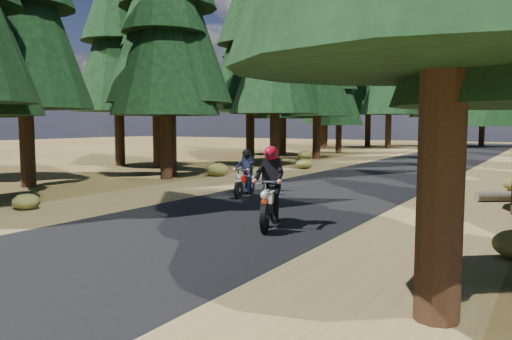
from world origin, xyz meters
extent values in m
plane|color=#4B3A1A|center=(0.00, 0.00, 0.00)|extent=(120.00, 120.00, 0.00)
cube|color=black|center=(0.00, 5.00, 0.01)|extent=(6.00, 100.00, 0.01)
cube|color=brown|center=(-4.60, 5.00, 0.00)|extent=(3.20, 100.00, 0.01)
cube|color=brown|center=(4.60, 5.00, 0.00)|extent=(3.20, 100.00, 0.01)
cylinder|color=black|center=(5.66, -3.70, 2.92)|extent=(0.53, 0.53, 5.85)
cylinder|color=black|center=(-9.82, 1.53, 2.87)|extent=(0.53, 0.53, 5.73)
cone|color=black|center=(-9.82, 1.53, 6.45)|extent=(4.87, 4.87, 7.17)
cylinder|color=black|center=(-7.26, 6.17, 2.67)|extent=(0.51, 0.51, 5.34)
cone|color=black|center=(-7.26, 6.17, 6.01)|extent=(4.54, 4.54, 6.68)
cylinder|color=black|center=(-7.70, 6.96, 3.21)|extent=(0.56, 0.56, 6.43)
cone|color=black|center=(-7.70, 6.96, 7.23)|extent=(5.46, 5.46, 8.03)
cylinder|color=black|center=(-11.13, 9.93, 2.78)|extent=(0.52, 0.52, 5.56)
cone|color=black|center=(-11.13, 9.93, 6.26)|extent=(4.73, 4.73, 6.95)
cylinder|color=black|center=(-6.35, 13.89, 2.86)|extent=(0.53, 0.53, 5.72)
cone|color=black|center=(-6.35, 13.89, 6.43)|extent=(4.86, 4.86, 7.15)
cylinder|color=black|center=(-9.76, 16.85, 3.18)|extent=(0.55, 0.55, 6.37)
cone|color=black|center=(-9.76, 16.85, 7.16)|extent=(5.41, 5.41, 7.96)
cylinder|color=black|center=(-7.00, 20.76, 2.82)|extent=(0.53, 0.53, 5.64)
cone|color=black|center=(-7.00, 20.76, 6.34)|extent=(4.79, 4.79, 7.05)
cone|color=black|center=(-7.00, 20.76, 8.88)|extent=(3.67, 3.67, 5.08)
cylinder|color=black|center=(-10.86, 23.22, 2.72)|extent=(0.52, 0.52, 5.45)
cone|color=black|center=(-10.86, 23.22, 6.13)|extent=(4.63, 4.63, 6.81)
cone|color=black|center=(-10.86, 23.22, 8.58)|extent=(3.54, 3.54, 4.90)
cone|color=black|center=(-10.86, 23.22, 11.03)|extent=(2.45, 2.45, 4.09)
cylinder|color=black|center=(-8.12, 27.46, 2.21)|extent=(0.48, 0.48, 4.42)
cone|color=black|center=(-8.12, 27.46, 4.97)|extent=(3.76, 3.76, 5.52)
cone|color=black|center=(-8.12, 27.46, 6.96)|extent=(2.87, 2.87, 3.98)
cone|color=black|center=(-8.12, 27.46, 8.95)|extent=(1.99, 1.99, 3.31)
cylinder|color=black|center=(-11.79, 32.77, 2.37)|extent=(0.49, 0.49, 4.75)
cone|color=black|center=(-11.79, 32.77, 5.34)|extent=(4.04, 4.04, 5.93)
cone|color=black|center=(-11.79, 32.77, 7.48)|extent=(3.09, 3.09, 4.27)
cone|color=black|center=(-11.79, 32.77, 9.61)|extent=(2.14, 2.14, 3.56)
cylinder|color=black|center=(-14.00, 10.00, 3.00)|extent=(0.54, 0.54, 6.00)
cone|color=black|center=(-14.00, 10.00, 6.75)|extent=(5.10, 5.10, 7.50)
cylinder|color=black|center=(-13.00, 22.00, 3.20)|extent=(0.56, 0.56, 6.40)
cone|color=black|center=(-13.00, 22.00, 7.20)|extent=(5.44, 5.44, 8.00)
cone|color=black|center=(-13.00, 22.00, 10.08)|extent=(4.16, 4.16, 5.76)
cylinder|color=black|center=(-7.00, 37.00, 3.20)|extent=(0.56, 0.56, 6.40)
cone|color=black|center=(-7.00, 37.00, 7.20)|extent=(5.44, 5.44, 8.00)
cone|color=black|center=(-7.00, 37.00, 10.08)|extent=(4.16, 4.16, 5.76)
cone|color=black|center=(-7.00, 37.00, 12.96)|extent=(2.88, 2.88, 4.80)
cylinder|color=black|center=(-10.00, 40.00, 3.40)|extent=(0.57, 0.57, 6.80)
cone|color=black|center=(-10.00, 40.00, 7.65)|extent=(5.78, 5.78, 8.50)
cone|color=black|center=(-10.00, 40.00, 10.71)|extent=(4.42, 4.42, 6.12)
cone|color=black|center=(-10.00, 40.00, 13.77)|extent=(3.06, 3.06, 5.10)
cylinder|color=black|center=(-4.00, 43.00, 3.00)|extent=(0.54, 0.54, 6.00)
cone|color=black|center=(-4.00, 43.00, 6.75)|extent=(5.10, 5.10, 7.50)
cone|color=black|center=(-4.00, 43.00, 9.45)|extent=(3.90, 3.90, 5.40)
cone|color=black|center=(-4.00, 43.00, 12.15)|extent=(2.70, 2.70, 4.50)
cylinder|color=black|center=(0.00, 46.00, 3.40)|extent=(0.57, 0.57, 6.80)
cone|color=black|center=(0.00, 46.00, 7.65)|extent=(5.78, 5.78, 8.50)
cone|color=black|center=(0.00, 46.00, 10.71)|extent=(4.42, 4.42, 6.12)
cone|color=black|center=(0.00, 46.00, 13.77)|extent=(3.06, 3.06, 5.10)
cylinder|color=black|center=(-13.00, 36.00, 2.80)|extent=(0.52, 0.52, 5.60)
cone|color=black|center=(-13.00, 36.00, 6.30)|extent=(4.76, 4.76, 7.00)
cone|color=black|center=(-13.00, 36.00, 8.82)|extent=(3.64, 3.64, 5.04)
cone|color=black|center=(-13.00, 36.00, 11.34)|extent=(2.52, 2.52, 4.20)
ellipsoid|color=#474C1E|center=(-7.24, 19.47, 0.29)|extent=(0.96, 0.96, 0.58)
ellipsoid|color=#474C1E|center=(-5.44, -1.52, 0.22)|extent=(0.72, 0.72, 0.43)
ellipsoid|color=#474C1E|center=(-6.04, 8.11, 0.30)|extent=(1.00, 1.00, 0.60)
ellipsoid|color=#474C1E|center=(-4.34, 13.37, 0.27)|extent=(0.90, 0.90, 0.54)
cube|color=black|center=(1.35, -0.13, 1.23)|extent=(0.47, 0.38, 0.59)
sphere|color=#B20720|center=(1.35, -0.13, 1.66)|extent=(0.42, 0.42, 0.33)
cube|color=black|center=(-1.66, 3.55, 1.02)|extent=(0.37, 0.27, 0.49)
sphere|color=black|center=(-1.66, 3.55, 1.38)|extent=(0.32, 0.32, 0.27)
camera|label=1|loc=(6.80, -9.69, 2.32)|focal=35.00mm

